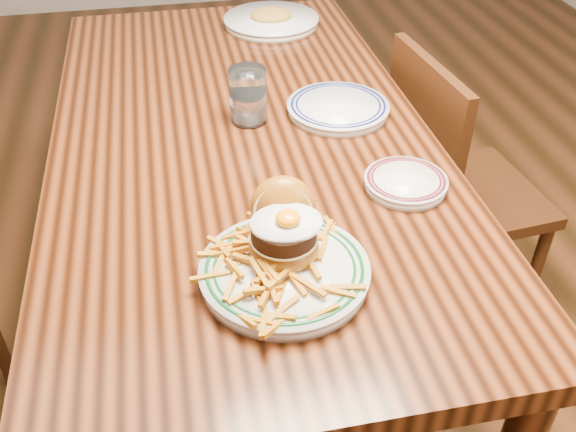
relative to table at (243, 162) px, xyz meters
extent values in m
plane|color=black|center=(0.00, 0.00, -0.66)|extent=(6.00, 6.00, 0.00)
cube|color=black|center=(0.00, 0.00, 0.06)|extent=(0.85, 1.60, 0.05)
cylinder|color=black|center=(-0.36, 0.74, -0.31)|extent=(0.07, 0.07, 0.70)
cylinder|color=black|center=(0.36, 0.74, -0.31)|extent=(0.07, 0.07, 0.70)
cube|color=#3A170C|center=(0.66, 0.10, -0.26)|extent=(0.43, 0.43, 0.04)
cube|color=#3A170C|center=(0.48, 0.08, -0.03)|extent=(0.07, 0.39, 0.42)
cylinder|color=#3A170C|center=(0.81, 0.28, -0.47)|extent=(0.04, 0.04, 0.38)
cylinder|color=#3A170C|center=(0.48, 0.25, -0.47)|extent=(0.04, 0.04, 0.38)
cylinder|color=#3A170C|center=(0.84, -0.06, -0.47)|extent=(0.04, 0.04, 0.38)
cylinder|color=#3A170C|center=(0.51, -0.09, -0.47)|extent=(0.04, 0.04, 0.38)
cylinder|color=silver|center=(0.00, -0.50, 0.10)|extent=(0.28, 0.28, 0.02)
cylinder|color=silver|center=(0.00, -0.50, 0.11)|extent=(0.29, 0.29, 0.01)
torus|color=#0C441B|center=(0.00, -0.50, 0.11)|extent=(0.26, 0.26, 0.01)
torus|color=#0C441B|center=(0.00, -0.50, 0.11)|extent=(0.24, 0.24, 0.01)
ellipsoid|color=#934813|center=(0.01, -0.47, 0.13)|extent=(0.12, 0.12, 0.05)
cylinder|color=beige|center=(0.01, -0.47, 0.15)|extent=(0.11, 0.11, 0.00)
cylinder|color=black|center=(0.01, -0.47, 0.17)|extent=(0.11, 0.11, 0.03)
ellipsoid|color=white|center=(0.01, -0.47, 0.18)|extent=(0.12, 0.10, 0.01)
ellipsoid|color=orange|center=(0.01, -0.47, 0.19)|extent=(0.04, 0.04, 0.02)
ellipsoid|color=#934813|center=(0.02, -0.40, 0.16)|extent=(0.13, 0.11, 0.13)
cylinder|color=beige|center=(0.02, -0.42, 0.16)|extent=(0.11, 0.05, 0.10)
cylinder|color=silver|center=(0.29, -0.29, 0.10)|extent=(0.16, 0.16, 0.02)
cylinder|color=silver|center=(0.29, -0.29, 0.11)|extent=(0.17, 0.17, 0.01)
torus|color=#53131F|center=(0.29, -0.29, 0.11)|extent=(0.16, 0.16, 0.01)
torus|color=#53131F|center=(0.29, -0.29, 0.11)|extent=(0.14, 0.14, 0.01)
cube|color=silver|center=(0.31, -0.28, 0.11)|extent=(0.10, 0.05, 0.00)
cylinder|color=silver|center=(0.24, 0.03, 0.10)|extent=(0.24, 0.24, 0.02)
cylinder|color=silver|center=(0.24, 0.03, 0.11)|extent=(0.24, 0.24, 0.01)
torus|color=#0F134F|center=(0.24, 0.03, 0.11)|extent=(0.23, 0.23, 0.01)
torus|color=#0F134F|center=(0.24, 0.03, 0.11)|extent=(0.20, 0.20, 0.01)
cylinder|color=white|center=(0.02, 0.04, 0.15)|extent=(0.09, 0.09, 0.13)
cylinder|color=silver|center=(0.02, 0.04, 0.12)|extent=(0.07, 0.07, 0.06)
cylinder|color=silver|center=(0.18, 0.60, 0.10)|extent=(0.28, 0.28, 0.02)
cylinder|color=silver|center=(0.18, 0.60, 0.11)|extent=(0.29, 0.29, 0.01)
ellipsoid|color=#B58A33|center=(0.18, 0.60, 0.12)|extent=(0.13, 0.10, 0.04)
camera|label=1|loc=(-0.15, -1.27, 0.83)|focal=40.00mm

